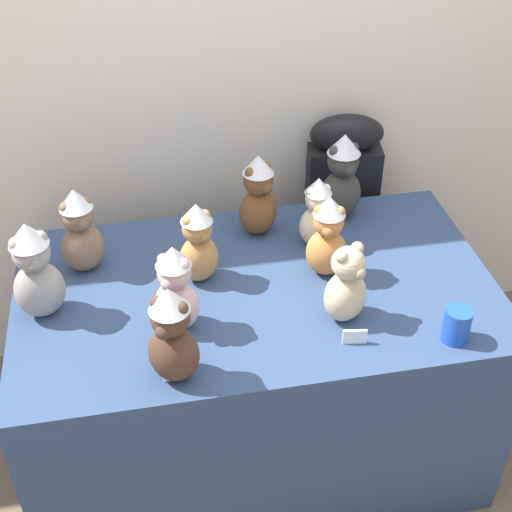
# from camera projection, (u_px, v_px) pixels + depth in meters

# --- Properties ---
(ground_plane) EXTENTS (10.00, 10.00, 0.00)m
(ground_plane) POSITION_uv_depth(u_px,v_px,m) (269.00, 496.00, 2.54)
(ground_plane) COLOR brown
(wall_back) EXTENTS (7.00, 0.08, 2.60)m
(wall_back) POSITION_uv_depth(u_px,v_px,m) (220.00, 48.00, 2.49)
(wall_back) COLOR silver
(wall_back) RESTS_ON ground_plane
(display_table) EXTENTS (1.53, 0.88, 0.78)m
(display_table) POSITION_uv_depth(u_px,v_px,m) (256.00, 370.00, 2.50)
(display_table) COLOR navy
(display_table) RESTS_ON ground_plane
(instrument_case) EXTENTS (0.29, 0.16, 1.06)m
(instrument_case) POSITION_uv_depth(u_px,v_px,m) (338.00, 231.00, 2.93)
(instrument_case) COLOR black
(instrument_case) RESTS_ON ground_plane
(teddy_bear_cream) EXTENTS (0.13, 0.12, 0.26)m
(teddy_bear_cream) POSITION_uv_depth(u_px,v_px,m) (317.00, 213.00, 2.37)
(teddy_bear_cream) COLOR beige
(teddy_bear_cream) RESTS_ON display_table
(teddy_bear_mocha) EXTENTS (0.17, 0.16, 0.30)m
(teddy_bear_mocha) POSITION_uv_depth(u_px,v_px,m) (80.00, 231.00, 2.25)
(teddy_bear_mocha) COLOR #7F6047
(teddy_bear_mocha) RESTS_ON display_table
(teddy_bear_blush) EXTENTS (0.17, 0.17, 0.29)m
(teddy_bear_blush) POSITION_uv_depth(u_px,v_px,m) (176.00, 289.00, 2.03)
(teddy_bear_blush) COLOR beige
(teddy_bear_blush) RESTS_ON display_table
(teddy_bear_ash) EXTENTS (0.18, 0.16, 0.33)m
(teddy_bear_ash) POSITION_uv_depth(u_px,v_px,m) (36.00, 271.00, 2.07)
(teddy_bear_ash) COLOR gray
(teddy_bear_ash) RESTS_ON display_table
(teddy_bear_ginger) EXTENTS (0.16, 0.14, 0.29)m
(teddy_bear_ginger) POSITION_uv_depth(u_px,v_px,m) (328.00, 237.00, 2.24)
(teddy_bear_ginger) COLOR #D17F3D
(teddy_bear_ginger) RESTS_ON display_table
(teddy_bear_sand) EXTENTS (0.17, 0.17, 0.27)m
(teddy_bear_sand) POSITION_uv_depth(u_px,v_px,m) (346.00, 286.00, 2.07)
(teddy_bear_sand) COLOR #CCB78E
(teddy_bear_sand) RESTS_ON display_table
(teddy_bear_caramel) EXTENTS (0.16, 0.15, 0.29)m
(teddy_bear_caramel) POSITION_uv_depth(u_px,v_px,m) (198.00, 243.00, 2.21)
(teddy_bear_caramel) COLOR #B27A42
(teddy_bear_caramel) RESTS_ON display_table
(teddy_bear_cocoa) EXTENTS (0.18, 0.17, 0.31)m
(teddy_bear_cocoa) POSITION_uv_depth(u_px,v_px,m) (172.00, 336.00, 1.86)
(teddy_bear_cocoa) COLOR #4C3323
(teddy_bear_cocoa) RESTS_ON display_table
(teddy_bear_chestnut) EXTENTS (0.18, 0.17, 0.31)m
(teddy_bear_chestnut) POSITION_uv_depth(u_px,v_px,m) (258.00, 196.00, 2.41)
(teddy_bear_chestnut) COLOR brown
(teddy_bear_chestnut) RESTS_ON display_table
(teddy_bear_charcoal) EXTENTS (0.17, 0.15, 0.33)m
(teddy_bear_charcoal) POSITION_uv_depth(u_px,v_px,m) (342.00, 178.00, 2.49)
(teddy_bear_charcoal) COLOR #383533
(teddy_bear_charcoal) RESTS_ON display_table
(party_cup_blue) EXTENTS (0.08, 0.08, 0.11)m
(party_cup_blue) POSITION_uv_depth(u_px,v_px,m) (457.00, 325.00, 2.04)
(party_cup_blue) COLOR blue
(party_cup_blue) RESTS_ON display_table
(name_card_front_left) EXTENTS (0.07, 0.02, 0.05)m
(name_card_front_left) POSITION_uv_depth(u_px,v_px,m) (176.00, 372.00, 1.94)
(name_card_front_left) COLOR white
(name_card_front_left) RESTS_ON display_table
(name_card_front_middle) EXTENTS (0.07, 0.02, 0.05)m
(name_card_front_middle) POSITION_uv_depth(u_px,v_px,m) (355.00, 337.00, 2.05)
(name_card_front_middle) COLOR white
(name_card_front_middle) RESTS_ON display_table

